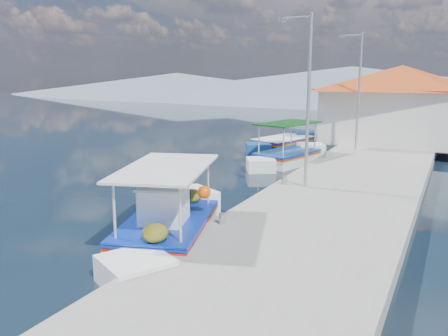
% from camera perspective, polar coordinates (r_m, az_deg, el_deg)
% --- Properties ---
extents(ground, '(160.00, 160.00, 0.00)m').
position_cam_1_polar(ground, '(17.22, -6.98, -3.70)').
color(ground, black).
rests_on(ground, ground).
extents(quay, '(5.00, 44.00, 0.50)m').
position_cam_1_polar(quay, '(20.52, 16.64, -0.86)').
color(quay, gray).
rests_on(quay, ground).
extents(bollards, '(0.20, 17.20, 0.30)m').
position_cam_1_polar(bollards, '(20.18, 10.46, 0.40)').
color(bollards, '#A5A8AD').
rests_on(bollards, quay).
extents(main_caique, '(3.45, 6.81, 2.35)m').
position_cam_1_polar(main_caique, '(12.80, -6.68, -7.10)').
color(main_caique, white).
rests_on(main_caique, ground).
extents(caique_green_canopy, '(2.88, 5.99, 2.32)m').
position_cam_1_polar(caique_green_canopy, '(23.45, 7.75, 1.32)').
color(caique_green_canopy, white).
rests_on(caique_green_canopy, ground).
extents(caique_blue_hull, '(3.10, 6.29, 1.16)m').
position_cam_1_polar(caique_blue_hull, '(27.46, 7.23, 2.80)').
color(caique_blue_hull, navy).
rests_on(caique_blue_hull, ground).
extents(caique_far, '(3.13, 8.00, 2.83)m').
position_cam_1_polar(caique_far, '(30.99, 14.10, 3.96)').
color(caique_far, white).
rests_on(caique_far, ground).
extents(harbor_building, '(10.49, 10.49, 4.40)m').
position_cam_1_polar(harbor_building, '(29.00, 20.74, 7.51)').
color(harbor_building, white).
rests_on(harbor_building, quay).
extents(lamp_post_near, '(1.21, 0.14, 6.00)m').
position_cam_1_polar(lamp_post_near, '(16.49, 10.03, 9.11)').
color(lamp_post_near, '#A5A8AD').
rests_on(lamp_post_near, quay).
extents(lamp_post_far, '(1.21, 0.14, 6.00)m').
position_cam_1_polar(lamp_post_far, '(25.24, 16.05, 9.73)').
color(lamp_post_far, '#A5A8AD').
rests_on(lamp_post_far, quay).
extents(mountain_ridge, '(171.40, 96.00, 5.50)m').
position_cam_1_polar(mountain_ridge, '(69.88, 24.73, 8.70)').
color(mountain_ridge, slate).
rests_on(mountain_ridge, ground).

